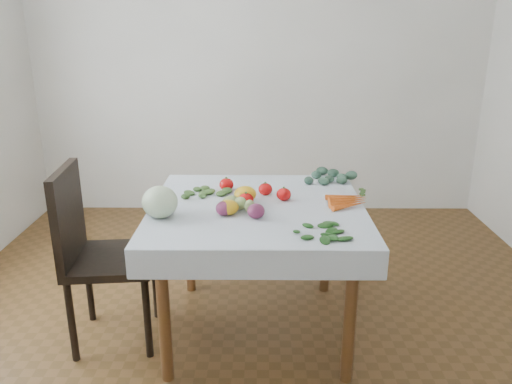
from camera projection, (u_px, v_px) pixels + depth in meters
ground at (257, 328)px, 2.89m from camera, size 4.00×4.00×0.00m
back_wall at (259, 63)px, 4.36m from camera, size 4.00×0.04×2.70m
table at (257, 223)px, 2.68m from camera, size 1.00×1.00×0.75m
tablecloth at (257, 206)px, 2.65m from camera, size 1.12×1.12×0.01m
chair at (93, 245)px, 2.62m from camera, size 0.48×0.48×0.98m
cabbage at (160, 202)px, 2.46m from camera, size 0.18×0.18×0.16m
tomato_a at (226, 184)px, 2.87m from camera, size 0.10×0.10×0.07m
tomato_b at (265, 189)px, 2.79m from camera, size 0.10×0.10×0.07m
tomato_c at (284, 194)px, 2.71m from camera, size 0.10×0.10×0.07m
tomato_d at (246, 200)px, 2.62m from camera, size 0.09×0.09×0.07m
heirloom_back at (245, 194)px, 2.69m from camera, size 0.15×0.15×0.08m
heirloom_front at (228, 207)px, 2.51m from camera, size 0.13×0.13×0.07m
onion_a at (224, 208)px, 2.49m from camera, size 0.10×0.10×0.07m
onion_b at (256, 211)px, 2.45m from camera, size 0.10×0.10×0.07m
tomatillo_cluster at (243, 204)px, 2.58m from camera, size 0.19×0.12×0.05m
carrot_bunch at (347, 201)px, 2.66m from camera, size 0.23×0.24×0.03m
kale_bunch at (329, 176)px, 3.10m from camera, size 0.27×0.27×0.04m
basil_bunch at (322, 232)px, 2.28m from camera, size 0.30×0.21×0.01m
dill_bunch at (207, 192)px, 2.81m from camera, size 0.23×0.17×0.02m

